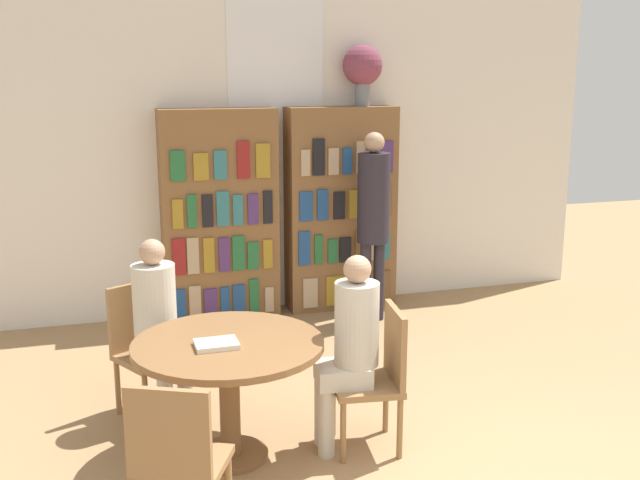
# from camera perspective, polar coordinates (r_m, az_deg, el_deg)

# --- Properties ---
(wall_back) EXTENTS (6.40, 0.07, 3.00)m
(wall_back) POSITION_cam_1_polar(r_m,az_deg,el_deg) (7.07, -3.37, 6.77)
(wall_back) COLOR silver
(wall_back) RESTS_ON ground_plane
(bookshelf_left) EXTENTS (1.04, 0.34, 1.92)m
(bookshelf_left) POSITION_cam_1_polar(r_m,az_deg,el_deg) (6.85, -7.65, 1.83)
(bookshelf_left) COLOR brown
(bookshelf_left) RESTS_ON ground_plane
(bookshelf_right) EXTENTS (1.04, 0.34, 1.92)m
(bookshelf_right) POSITION_cam_1_polar(r_m,az_deg,el_deg) (7.13, 1.60, 2.36)
(bookshelf_right) COLOR brown
(bookshelf_right) RESTS_ON ground_plane
(flower_vase) EXTENTS (0.37, 0.37, 0.56)m
(flower_vase) POSITION_cam_1_polar(r_m,az_deg,el_deg) (7.08, 3.26, 12.99)
(flower_vase) COLOR slate
(flower_vase) RESTS_ON bookshelf_right
(reading_table) EXTENTS (1.11, 1.11, 0.73)m
(reading_table) POSITION_cam_1_polar(r_m,az_deg,el_deg) (4.41, -6.97, -9.31)
(reading_table) COLOR brown
(reading_table) RESTS_ON ground_plane
(chair_near_camera) EXTENTS (0.53, 0.53, 0.87)m
(chair_near_camera) POSITION_cam_1_polar(r_m,az_deg,el_deg) (3.69, -10.82, -16.00)
(chair_near_camera) COLOR olive
(chair_near_camera) RESTS_ON ground_plane
(chair_left_side) EXTENTS (0.54, 0.54, 0.87)m
(chair_left_side) POSITION_cam_1_polar(r_m,az_deg,el_deg) (5.14, -13.17, -7.64)
(chair_left_side) COLOR olive
(chair_left_side) RESTS_ON ground_plane
(chair_far_side) EXTENTS (0.45, 0.45, 0.87)m
(chair_far_side) POSITION_cam_1_polar(r_m,az_deg,el_deg) (4.57, 4.50, -9.98)
(chair_far_side) COLOR olive
(chair_far_side) RESTS_ON ground_plane
(seated_reader_left) EXTENTS (0.39, 0.42, 1.21)m
(seated_reader_left) POSITION_cam_1_polar(r_m,az_deg,el_deg) (4.93, -12.18, -5.97)
(seated_reader_left) COLOR beige
(seated_reader_left) RESTS_ON ground_plane
(seated_reader_right) EXTENTS (0.39, 0.30, 1.21)m
(seated_reader_right) POSITION_cam_1_polar(r_m,az_deg,el_deg) (4.46, 2.26, -7.81)
(seated_reader_right) COLOR beige
(seated_reader_right) RESTS_ON ground_plane
(librarian_standing) EXTENTS (0.29, 0.56, 1.72)m
(librarian_standing) POSITION_cam_1_polar(r_m,az_deg,el_deg) (6.69, 4.08, 2.45)
(librarian_standing) COLOR #28232D
(librarian_standing) RESTS_ON ground_plane
(open_book_on_table) EXTENTS (0.24, 0.18, 0.03)m
(open_book_on_table) POSITION_cam_1_polar(r_m,az_deg,el_deg) (4.28, -7.89, -7.87)
(open_book_on_table) COLOR silver
(open_book_on_table) RESTS_ON reading_table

